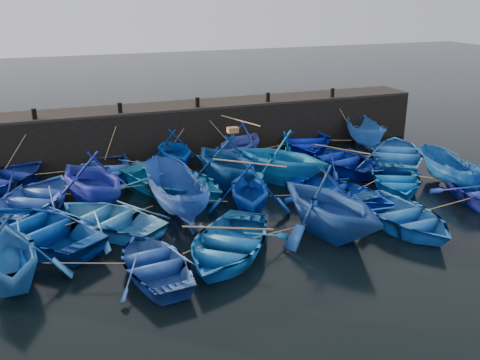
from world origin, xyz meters
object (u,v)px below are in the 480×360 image
object	(u,v)px
boat_0	(4,178)
boat_20	(8,252)
boat_13	(38,228)
boat_8	(174,181)
wooden_crate	(233,130)

from	to	relation	value
boat_0	boat_20	bearing A→B (deg)	136.58
boat_0	boat_13	distance (m)	6.38
boat_0	boat_8	size ratio (longest dim) A/B	0.89
boat_0	boat_8	distance (m)	7.61
boat_13	boat_0	bearing A→B (deg)	-113.09
boat_20	wooden_crate	distance (m)	11.03
boat_8	wooden_crate	size ratio (longest dim) A/B	11.97
boat_13	boat_20	xyz separation A→B (m)	(-0.81, -2.66, 0.51)
boat_8	boat_13	xyz separation A→B (m)	(-5.59, -3.13, -0.01)
boat_8	boat_20	bearing A→B (deg)	-168.01
boat_8	wooden_crate	bearing A→B (deg)	-27.30
boat_8	boat_20	world-z (taller)	boat_20
boat_0	boat_20	size ratio (longest dim) A/B	1.22
boat_0	boat_13	bearing A→B (deg)	145.39
boat_20	boat_0	bearing A→B (deg)	88.36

